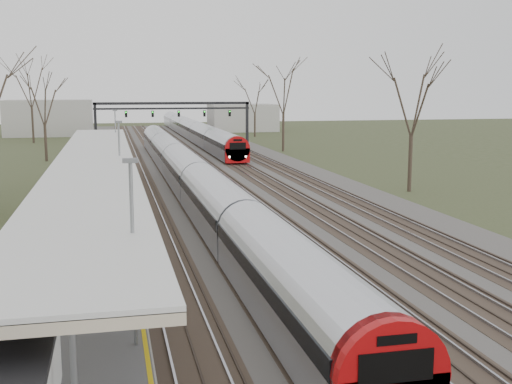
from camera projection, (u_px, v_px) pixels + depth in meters
track_bed at (206, 175)px, 58.53m from camera, size 24.00×160.00×0.22m
platform at (98, 209)px, 39.58m from camera, size 3.50×69.00×1.00m
canopy at (95, 161)px, 34.69m from camera, size 4.10×50.00×3.11m
signal_gantry at (173, 111)px, 86.64m from camera, size 21.00×0.59×6.08m
tree_east_far at (413, 96)px, 47.88m from camera, size 5.00×5.00×10.30m
train_near at (187, 172)px, 49.54m from camera, size 2.62×75.21×3.05m
train_far at (192, 129)px, 101.49m from camera, size 2.62×75.21×3.05m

